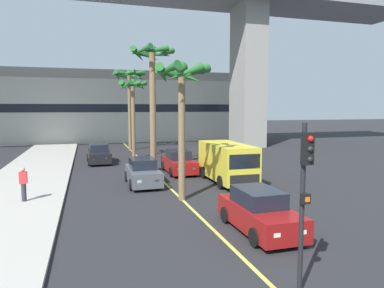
% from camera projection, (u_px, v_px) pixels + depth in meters
% --- Properties ---
extents(sidewalk_left, '(4.80, 80.00, 0.15)m').
position_uv_depth(sidewalk_left, '(4.00, 210.00, 15.44)').
color(sidewalk_left, '#ADA89E').
rests_on(sidewalk_left, ground).
extents(lane_stripe_center, '(0.14, 56.00, 0.01)m').
position_uv_depth(lane_stripe_center, '(152.00, 171.00, 25.35)').
color(lane_stripe_center, '#DBCC4C').
rests_on(lane_stripe_center, ground).
extents(pier_building_backdrop, '(38.28, 8.04, 9.30)m').
position_uv_depth(pier_building_backdrop, '(120.00, 107.00, 48.47)').
color(pier_building_backdrop, beige).
rests_on(pier_building_backdrop, ground).
extents(car_queue_front, '(1.85, 4.11, 1.56)m').
position_uv_depth(car_queue_front, '(179.00, 163.00, 24.54)').
color(car_queue_front, maroon).
rests_on(car_queue_front, ground).
extents(car_queue_second, '(1.84, 4.10, 1.56)m').
position_uv_depth(car_queue_second, '(259.00, 212.00, 12.95)').
color(car_queue_second, maroon).
rests_on(car_queue_second, ground).
extents(car_queue_third, '(1.94, 4.15, 1.56)m').
position_uv_depth(car_queue_third, '(99.00, 154.00, 28.89)').
color(car_queue_third, black).
rests_on(car_queue_third, ground).
extents(car_queue_fourth, '(1.86, 4.11, 1.56)m').
position_uv_depth(car_queue_fourth, '(143.00, 173.00, 20.78)').
color(car_queue_fourth, '#4C5156').
rests_on(car_queue_fourth, ground).
extents(delivery_van, '(2.20, 5.27, 2.36)m').
position_uv_depth(delivery_van, '(227.00, 161.00, 21.35)').
color(delivery_van, yellow).
rests_on(delivery_van, ground).
extents(traffic_light_median_near, '(0.24, 0.37, 4.20)m').
position_uv_depth(traffic_light_median_near, '(305.00, 185.00, 8.37)').
color(traffic_light_median_near, black).
rests_on(traffic_light_median_near, ground).
extents(palm_tree_near_median, '(3.48, 3.54, 8.45)m').
position_uv_depth(palm_tree_near_median, '(129.00, 82.00, 36.73)').
color(palm_tree_near_median, brown).
rests_on(palm_tree_near_median, ground).
extents(palm_tree_mid_median, '(3.24, 3.26, 8.85)m').
position_uv_depth(palm_tree_mid_median, '(153.00, 74.00, 24.65)').
color(palm_tree_mid_median, brown).
rests_on(palm_tree_mid_median, ground).
extents(palm_tree_far_median, '(2.77, 2.86, 6.73)m').
position_uv_depth(palm_tree_far_median, '(181.00, 87.00, 16.83)').
color(palm_tree_far_median, brown).
rests_on(palm_tree_far_median, ground).
extents(palm_tree_farthest_median, '(2.62, 2.63, 7.01)m').
position_uv_depth(palm_tree_farthest_median, '(133.00, 94.00, 31.02)').
color(palm_tree_farthest_median, brown).
rests_on(palm_tree_farthest_median, ground).
extents(pedestrian_mid_block, '(0.34, 0.22, 1.62)m').
position_uv_depth(pedestrian_mid_block, '(23.00, 184.00, 16.53)').
color(pedestrian_mid_block, '#2D2D38').
rests_on(pedestrian_mid_block, sidewalk_left).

